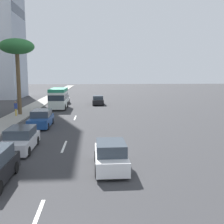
{
  "coord_description": "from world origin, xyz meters",
  "views": [
    {
      "loc": [
        -5.85,
        -2.09,
        5.28
      ],
      "look_at": [
        16.09,
        -3.7,
        2.12
      ],
      "focal_mm": 43.18,
      "sensor_mm": 36.0,
      "label": 1
    }
  ],
  "objects_px": {
    "minibus_third": "(59,98)",
    "car_fourth": "(64,99)",
    "car_second": "(41,119)",
    "palm_tree": "(17,48)",
    "car_seventh": "(98,100)",
    "pedestrian_mid_block": "(16,108)",
    "car_fifth": "(20,140)",
    "car_sixth": "(111,156)"
  },
  "relations": [
    {
      "from": "car_fourth",
      "to": "car_fifth",
      "type": "xyz_separation_m",
      "value": [
        -29.23,
        -0.05,
        0.01
      ]
    },
    {
      "from": "car_seventh",
      "to": "palm_tree",
      "type": "relative_size",
      "value": 0.48
    },
    {
      "from": "car_fourth",
      "to": "palm_tree",
      "type": "height_order",
      "value": "palm_tree"
    },
    {
      "from": "minibus_third",
      "to": "car_seventh",
      "type": "height_order",
      "value": "minibus_third"
    },
    {
      "from": "car_fourth",
      "to": "car_fifth",
      "type": "height_order",
      "value": "car_fifth"
    },
    {
      "from": "car_fourth",
      "to": "pedestrian_mid_block",
      "type": "distance_m",
      "value": 15.15
    },
    {
      "from": "palm_tree",
      "to": "car_seventh",
      "type": "bearing_deg",
      "value": -41.94
    },
    {
      "from": "car_fifth",
      "to": "pedestrian_mid_block",
      "type": "distance_m",
      "value": 15.33
    },
    {
      "from": "pedestrian_mid_block",
      "to": "car_fifth",
      "type": "bearing_deg",
      "value": -107.33
    },
    {
      "from": "minibus_third",
      "to": "car_fourth",
      "type": "distance_m",
      "value": 7.09
    },
    {
      "from": "car_seventh",
      "to": "car_fifth",
      "type": "bearing_deg",
      "value": 167.74
    },
    {
      "from": "car_fourth",
      "to": "car_sixth",
      "type": "bearing_deg",
      "value": 10.26
    },
    {
      "from": "car_sixth",
      "to": "car_seventh",
      "type": "relative_size",
      "value": 0.91
    },
    {
      "from": "car_sixth",
      "to": "pedestrian_mid_block",
      "type": "xyz_separation_m",
      "value": [
        18.81,
        10.31,
        0.39
      ]
    },
    {
      "from": "minibus_third",
      "to": "car_seventh",
      "type": "bearing_deg",
      "value": 130.66
    },
    {
      "from": "minibus_third",
      "to": "car_fourth",
      "type": "xyz_separation_m",
      "value": [
        7.03,
        -0.02,
        -0.95
      ]
    },
    {
      "from": "car_second",
      "to": "car_fifth",
      "type": "bearing_deg",
      "value": 0.78
    },
    {
      "from": "minibus_third",
      "to": "car_second",
      "type": "bearing_deg",
      "value": -0.19
    },
    {
      "from": "minibus_third",
      "to": "car_sixth",
      "type": "xyz_separation_m",
      "value": [
        -26.31,
        -6.05,
        -0.94
      ]
    },
    {
      "from": "minibus_third",
      "to": "pedestrian_mid_block",
      "type": "bearing_deg",
      "value": -29.61
    },
    {
      "from": "minibus_third",
      "to": "palm_tree",
      "type": "xyz_separation_m",
      "value": [
        -6.14,
        4.14,
        6.66
      ]
    },
    {
      "from": "car_sixth",
      "to": "pedestrian_mid_block",
      "type": "height_order",
      "value": "pedestrian_mid_block"
    },
    {
      "from": "car_fourth",
      "to": "car_sixth",
      "type": "distance_m",
      "value": 33.88
    },
    {
      "from": "car_fourth",
      "to": "car_sixth",
      "type": "xyz_separation_m",
      "value": [
        -33.34,
        -6.04,
        0.01
      ]
    },
    {
      "from": "car_second",
      "to": "car_sixth",
      "type": "distance_m",
      "value": 13.89
    },
    {
      "from": "car_seventh",
      "to": "palm_tree",
      "type": "height_order",
      "value": "palm_tree"
    },
    {
      "from": "car_sixth",
      "to": "palm_tree",
      "type": "height_order",
      "value": "palm_tree"
    },
    {
      "from": "car_fourth",
      "to": "car_seventh",
      "type": "bearing_deg",
      "value": 72.7
    },
    {
      "from": "palm_tree",
      "to": "car_fifth",
      "type": "bearing_deg",
      "value": -165.31
    },
    {
      "from": "pedestrian_mid_block",
      "to": "palm_tree",
      "type": "xyz_separation_m",
      "value": [
        1.36,
        -0.12,
        7.21
      ]
    },
    {
      "from": "car_fourth",
      "to": "car_second",
      "type": "bearing_deg",
      "value": -0.17
    },
    {
      "from": "car_seventh",
      "to": "pedestrian_mid_block",
      "type": "distance_m",
      "value": 16.31
    },
    {
      "from": "car_fifth",
      "to": "car_seventh",
      "type": "bearing_deg",
      "value": 167.74
    },
    {
      "from": "palm_tree",
      "to": "pedestrian_mid_block",
      "type": "bearing_deg",
      "value": 174.98
    },
    {
      "from": "car_second",
      "to": "minibus_third",
      "type": "xyz_separation_m",
      "value": [
        13.83,
        -0.05,
        0.89
      ]
    },
    {
      "from": "car_second",
      "to": "car_sixth",
      "type": "height_order",
      "value": "car_second"
    },
    {
      "from": "car_sixth",
      "to": "car_seventh",
      "type": "bearing_deg",
      "value": 0.07
    },
    {
      "from": "pedestrian_mid_block",
      "to": "minibus_third",
      "type": "bearing_deg",
      "value": 26.64
    },
    {
      "from": "car_seventh",
      "to": "car_fourth",
      "type": "bearing_deg",
      "value": 72.7
    },
    {
      "from": "car_fifth",
      "to": "pedestrian_mid_block",
      "type": "height_order",
      "value": "pedestrian_mid_block"
    },
    {
      "from": "minibus_third",
      "to": "palm_tree",
      "type": "relative_size",
      "value": 0.65
    },
    {
      "from": "car_fourth",
      "to": "pedestrian_mid_block",
      "type": "relative_size",
      "value": 2.28
    }
  ]
}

